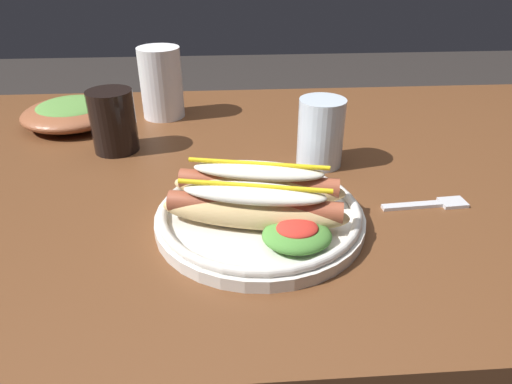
% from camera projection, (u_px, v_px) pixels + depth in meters
% --- Properties ---
extents(dining_table, '(1.39, 0.82, 0.74)m').
position_uv_depth(dining_table, '(252.00, 217.00, 0.79)').
color(dining_table, brown).
rests_on(dining_table, ground_plane).
extents(hot_dog_plate, '(0.27, 0.27, 0.08)m').
position_uv_depth(hot_dog_plate, '(259.00, 208.00, 0.58)').
color(hot_dog_plate, silver).
rests_on(hot_dog_plate, dining_table).
extents(fork, '(0.12, 0.03, 0.00)m').
position_uv_depth(fork, '(431.00, 204.00, 0.63)').
color(fork, silver).
rests_on(fork, dining_table).
extents(soda_cup, '(0.08, 0.08, 0.11)m').
position_uv_depth(soda_cup, '(113.00, 121.00, 0.77)').
color(soda_cup, black).
rests_on(soda_cup, dining_table).
extents(water_cup, '(0.07, 0.07, 0.11)m').
position_uv_depth(water_cup, '(321.00, 133.00, 0.72)').
color(water_cup, silver).
rests_on(water_cup, dining_table).
extents(extra_cup, '(0.08, 0.08, 0.14)m').
position_uv_depth(extra_cup, '(161.00, 83.00, 0.91)').
color(extra_cup, white).
rests_on(extra_cup, dining_table).
extents(side_bowl, '(0.19, 0.19, 0.05)m').
position_uv_depth(side_bowl, '(73.00, 112.00, 0.89)').
color(side_bowl, brown).
rests_on(side_bowl, dining_table).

